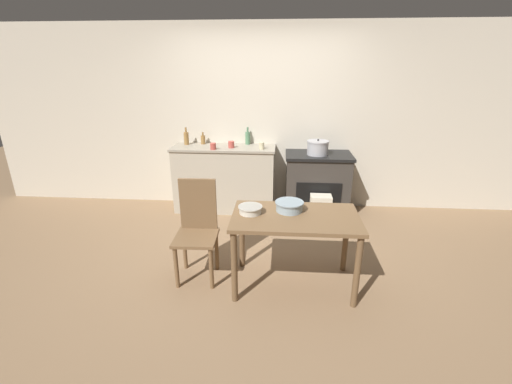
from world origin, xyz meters
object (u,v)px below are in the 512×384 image
object	(u,v)px
cup_center	(231,144)
bottle_mid_left	(186,138)
cup_center_left	(213,146)
stock_pot	(318,148)
bottle_left	(203,139)
cup_center_right	(262,146)
flour_sack	(320,210)
bottle_far_left	(248,138)
chair	(197,228)
work_table	(295,226)
mixing_bowl_large	(289,206)
mixing_bowl_small	(250,209)
stove	(317,184)

from	to	relation	value
cup_center	bottle_mid_left	bearing A→B (deg)	166.87
cup_center_left	stock_pot	bearing A→B (deg)	4.40
bottle_left	cup_center_right	distance (m)	0.90
bottle_left	flour_sack	bearing A→B (deg)	-19.73
cup_center	bottle_far_left	bearing A→B (deg)	49.92
cup_center	chair	bearing A→B (deg)	-93.92
bottle_left	cup_center_right	xyz separation A→B (m)	(0.86, -0.27, -0.02)
work_table	bottle_far_left	size ratio (longest dim) A/B	4.75
stock_pot	chair	bearing A→B (deg)	-128.48
mixing_bowl_large	cup_center_left	bearing A→B (deg)	123.46
bottle_mid_left	cup_center_left	distance (m)	0.52
bottle_left	cup_center_right	world-z (taller)	bottle_left
mixing_bowl_large	mixing_bowl_small	xyz separation A→B (m)	(-0.36, -0.08, -0.01)
work_table	stock_pot	xyz separation A→B (m)	(0.34, 1.73, 0.34)
chair	stock_pot	distance (m)	2.11
mixing_bowl_large	mixing_bowl_small	world-z (taller)	mixing_bowl_large
stove	cup_center	xyz separation A→B (m)	(-1.20, -0.03, 0.54)
stock_pot	mixing_bowl_small	size ratio (longest dim) A/B	1.32
stove	cup_center_right	bearing A→B (deg)	-173.69
cup_center_left	cup_center	world-z (taller)	cup_center
bottle_far_left	cup_center_left	bearing A→B (deg)	-140.11
bottle_left	cup_center	xyz separation A→B (m)	(0.44, -0.21, -0.02)
stock_pot	mixing_bowl_small	xyz separation A→B (m)	(-0.76, -1.70, -0.19)
bottle_far_left	work_table	bearing A→B (deg)	-72.48
stock_pot	mixing_bowl_large	size ratio (longest dim) A/B	1.11
work_table	bottle_left	distance (m)	2.36
bottle_far_left	cup_center_right	distance (m)	0.37
flour_sack	mixing_bowl_large	world-z (taller)	mixing_bowl_large
flour_sack	cup_center_left	xyz separation A→B (m)	(-1.45, 0.26, 0.77)
stove	cup_center	distance (m)	1.32
cup_center_left	chair	bearing A→B (deg)	-85.58
mixing_bowl_small	cup_center_right	world-z (taller)	cup_center_right
flour_sack	cup_center_right	bearing A→B (deg)	157.82
stove	mixing_bowl_large	xyz separation A→B (m)	(-0.42, -1.66, 0.34)
stove	flour_sack	bearing A→B (deg)	-87.10
work_table	cup_center_right	distance (m)	1.77
bottle_mid_left	cup_center_left	bearing A→B (deg)	-32.15
work_table	mixing_bowl_small	size ratio (longest dim) A/B	5.19
flour_sack	stock_pot	size ratio (longest dim) A/B	1.40
cup_center	bottle_left	bearing A→B (deg)	154.02
chair	cup_center_right	world-z (taller)	cup_center_right
mixing_bowl_small	cup_center	world-z (taller)	cup_center
chair	bottle_left	world-z (taller)	bottle_left
bottle_mid_left	mixing_bowl_large	bearing A→B (deg)	-51.22
chair	cup_center_left	xyz separation A→B (m)	(-0.12, 1.51, 0.46)
stock_pot	mixing_bowl_large	xyz separation A→B (m)	(-0.40, -1.62, -0.18)
flour_sack	bottle_left	size ratio (longest dim) A/B	2.42
chair	work_table	bearing A→B (deg)	-8.80
chair	mixing_bowl_small	size ratio (longest dim) A/B	4.42
bottle_mid_left	cup_center_left	world-z (taller)	bottle_mid_left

